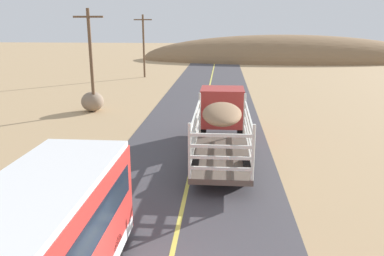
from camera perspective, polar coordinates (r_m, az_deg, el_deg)
The scene contains 5 objects.
livestock_truck at distance 20.67m, azimuth 4.45°, elevation 1.79°, with size 2.53×9.70×3.02m.
power_pole_mid at distance 29.75m, azimuth -14.72°, elevation 9.99°, with size 2.20×0.24×7.60m.
power_pole_far at distance 48.42m, azimuth -7.16°, elevation 12.21°, with size 2.20×0.24×7.50m.
boulder_far_horizon at distance 30.59m, azimuth -14.50°, elevation 3.81°, with size 1.69×1.78×1.50m, color #84705B.
distant_hill at distance 72.83m, azimuth 13.50°, elevation 9.77°, with size 51.79×18.85×8.92m, color olive.
Camera 1 is at (1.38, -7.42, 6.64)m, focal length 36.07 mm.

